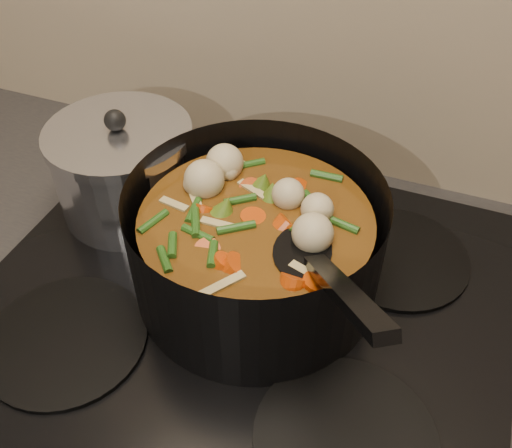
% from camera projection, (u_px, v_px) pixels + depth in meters
% --- Properties ---
extents(stovetop, '(0.62, 0.54, 0.03)m').
position_uv_depth(stovetop, '(243.00, 301.00, 0.69)').
color(stovetop, black).
rests_on(stovetop, counter).
extents(stockpot, '(0.37, 0.37, 0.21)m').
position_uv_depth(stockpot, '(256.00, 245.00, 0.65)').
color(stockpot, black).
rests_on(stockpot, stovetop).
extents(saucepan, '(0.19, 0.19, 0.16)m').
position_uv_depth(saucepan, '(125.00, 169.00, 0.76)').
color(saucepan, silver).
rests_on(saucepan, stovetop).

